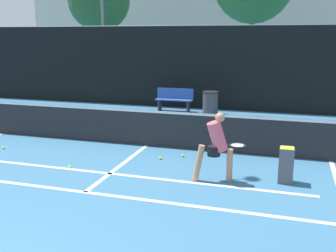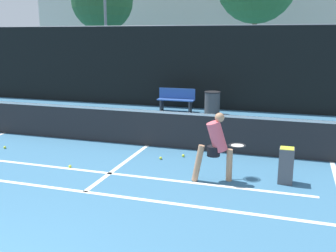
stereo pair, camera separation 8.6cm
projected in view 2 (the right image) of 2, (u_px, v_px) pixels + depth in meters
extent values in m
cube|color=white|center=(85.00, 192.00, 7.25)|extent=(11.00, 0.10, 0.01)
cube|color=white|center=(110.00, 173.00, 8.23)|extent=(8.25, 0.10, 0.01)
cube|color=white|center=(121.00, 165.00, 8.78)|extent=(0.10, 3.29, 0.01)
cube|color=#232326|center=(147.00, 128.00, 10.20)|extent=(11.00, 0.02, 0.95)
cube|color=white|center=(147.00, 111.00, 10.10)|extent=(11.00, 0.03, 0.06)
cube|color=black|center=(199.00, 68.00, 15.26)|extent=(24.00, 0.06, 3.17)
cylinder|color=slate|center=(199.00, 26.00, 14.90)|extent=(24.00, 0.04, 0.04)
cylinder|color=tan|center=(229.00, 165.00, 7.76)|extent=(0.12, 0.12, 0.64)
cylinder|color=tan|center=(198.00, 163.00, 7.73)|extent=(0.28, 0.20, 0.75)
cylinder|color=black|center=(214.00, 151.00, 7.69)|extent=(0.26, 0.26, 0.20)
cylinder|color=#E55966|center=(217.00, 137.00, 7.62)|extent=(0.43, 0.33, 0.66)
sphere|color=tan|center=(220.00, 118.00, 7.54)|extent=(0.19, 0.19, 0.19)
cylinder|color=#262628|center=(222.00, 146.00, 7.89)|extent=(0.29, 0.13, 0.03)
torus|color=#262628|center=(237.00, 145.00, 7.90)|extent=(0.44, 0.44, 0.02)
cylinder|color=beige|center=(237.00, 145.00, 7.90)|extent=(0.33, 0.33, 0.01)
sphere|color=#D1E033|center=(161.00, 158.00, 9.15)|extent=(0.07, 0.07, 0.07)
sphere|color=#D1E033|center=(70.00, 166.00, 8.57)|extent=(0.07, 0.07, 0.07)
sphere|color=#D1E033|center=(183.00, 156.00, 9.34)|extent=(0.07, 0.07, 0.07)
sphere|color=#D1E033|center=(5.00, 147.00, 10.03)|extent=(0.07, 0.07, 0.07)
cube|color=#4C4C51|center=(286.00, 166.00, 7.64)|extent=(0.28, 0.28, 0.70)
cube|color=#D1E033|center=(287.00, 149.00, 7.56)|extent=(0.25, 0.25, 0.06)
cube|color=#2D519E|center=(176.00, 100.00, 14.87)|extent=(1.42, 0.38, 0.04)
cube|color=#2D519E|center=(177.00, 94.00, 14.99)|extent=(1.41, 0.06, 0.42)
cube|color=#333338|center=(162.00, 105.00, 15.08)|extent=(0.06, 0.32, 0.44)
cube|color=#333338|center=(190.00, 106.00, 14.76)|extent=(0.06, 0.32, 0.44)
cylinder|color=#3F3F42|center=(212.00, 103.00, 14.34)|extent=(0.55, 0.55, 0.79)
cylinder|color=black|center=(212.00, 92.00, 14.25)|extent=(0.58, 0.58, 0.04)
cube|color=silver|center=(204.00, 89.00, 18.09)|extent=(1.76, 4.13, 0.83)
cube|color=#1E2328|center=(203.00, 74.00, 17.74)|extent=(1.48, 2.48, 0.55)
cylinder|color=black|center=(226.00, 89.00, 19.11)|extent=(0.18, 0.60, 0.60)
cylinder|color=black|center=(215.00, 96.00, 16.65)|extent=(0.18, 0.60, 0.60)
cylinder|color=slate|center=(105.00, 13.00, 22.62)|extent=(0.16, 0.16, 8.18)
cylinder|color=brown|center=(104.00, 50.00, 26.36)|extent=(0.28, 0.28, 3.67)
sphere|color=#28562D|center=(102.00, 0.00, 25.62)|extent=(4.04, 4.04, 4.04)
cylinder|color=brown|center=(253.00, 48.00, 22.99)|extent=(0.28, 0.28, 4.15)
cube|color=beige|center=(249.00, 34.00, 30.39)|extent=(36.00, 2.40, 5.93)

